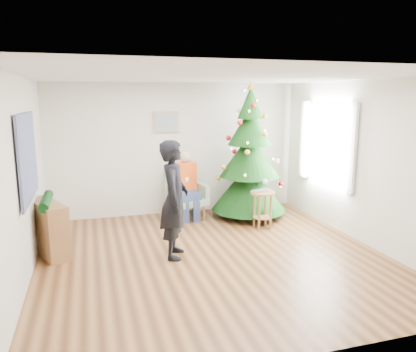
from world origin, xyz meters
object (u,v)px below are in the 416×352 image
object	(u,v)px
stool	(262,210)
armchair	(186,199)
console	(48,228)
christmas_tree	(249,157)
standing_man	(174,199)

from	to	relation	value
stool	armchair	bearing A→B (deg)	138.69
stool	armchair	world-z (taller)	armchair
console	christmas_tree	bearing A→B (deg)	-7.99
christmas_tree	standing_man	world-z (taller)	christmas_tree
stool	standing_man	bearing A→B (deg)	-154.41
armchair	standing_man	size ratio (longest dim) A/B	0.57
standing_man	armchair	bearing A→B (deg)	-1.44
christmas_tree	armchair	xyz separation A→B (m)	(-1.21, 0.27, -0.82)
standing_man	christmas_tree	bearing A→B (deg)	-31.94
christmas_tree	stool	distance (m)	1.13
christmas_tree	standing_man	xyz separation A→B (m)	(-1.82, -1.61, -0.31)
stool	console	xyz separation A→B (m)	(-3.58, -0.22, 0.06)
stool	standing_man	size ratio (longest dim) A/B	0.39
standing_man	console	xyz separation A→B (m)	(-1.80, 0.63, -0.47)
christmas_tree	stool	size ratio (longest dim) A/B	3.92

